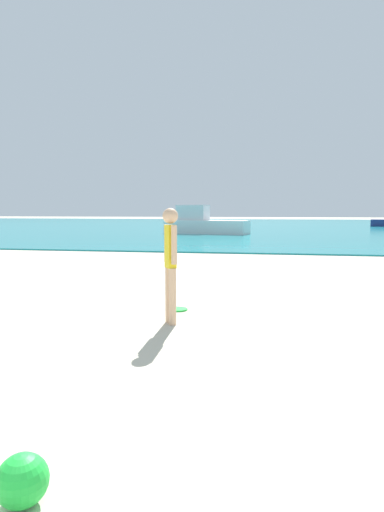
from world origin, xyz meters
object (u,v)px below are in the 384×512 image
boat_near (204,224)px  frisbee (179,309)px  beach_ball (22,480)px  person_standing (170,259)px

boat_near → frisbee: bearing=-69.9°
boat_near → beach_ball: bearing=-71.0°
person_standing → frisbee: size_ratio=5.77×
person_standing → boat_near: bearing=-25.4°
frisbee → boat_near: boat_near is taller
frisbee → beach_ball: 4.73m
frisbee → beach_ball: size_ratio=0.98×
frisbee → beach_ball: (0.09, -4.72, 0.14)m
person_standing → boat_near: size_ratio=0.28×
person_standing → beach_ball: bearing=147.9°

